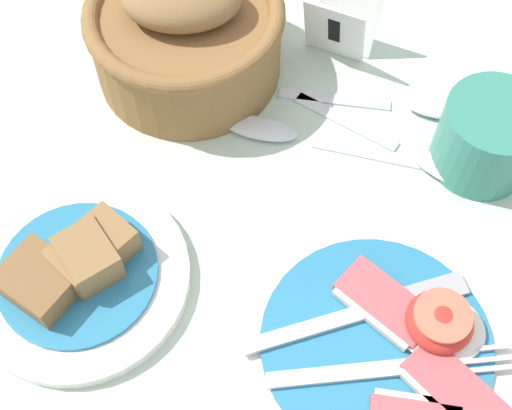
{
  "coord_description": "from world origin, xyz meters",
  "views": [
    {
      "loc": [
        0.06,
        -0.21,
        0.54
      ],
      "look_at": [
        -0.02,
        0.08,
        0.02
      ],
      "focal_mm": 50.0,
      "sensor_mm": 36.0,
      "label": 1
    }
  ],
  "objects_px": {
    "breakfast_plate": "(385,345)",
    "teaspoon_stray": "(289,135)",
    "teaspoon_near_cup": "(420,157)",
    "bread_basket": "(186,33)",
    "number_card": "(343,25)",
    "teaspoon_by_saucer": "(416,106)",
    "sugar_cup": "(488,136)",
    "bread_plate": "(78,272)"
  },
  "relations": [
    {
      "from": "bread_plate",
      "to": "bread_basket",
      "type": "relative_size",
      "value": 0.98
    },
    {
      "from": "number_card",
      "to": "teaspoon_by_saucer",
      "type": "relative_size",
      "value": 0.38
    },
    {
      "from": "bread_plate",
      "to": "teaspoon_stray",
      "type": "height_order",
      "value": "bread_plate"
    },
    {
      "from": "breakfast_plate",
      "to": "bread_plate",
      "type": "relative_size",
      "value": 1.37
    },
    {
      "from": "bread_plate",
      "to": "bread_basket",
      "type": "height_order",
      "value": "bread_basket"
    },
    {
      "from": "teaspoon_stray",
      "to": "teaspoon_by_saucer",
      "type": "bearing_deg",
      "value": -150.34
    },
    {
      "from": "breakfast_plate",
      "to": "sugar_cup",
      "type": "xyz_separation_m",
      "value": [
        0.05,
        0.2,
        0.03
      ]
    },
    {
      "from": "number_card",
      "to": "teaspoon_near_cup",
      "type": "height_order",
      "value": "number_card"
    },
    {
      "from": "breakfast_plate",
      "to": "teaspoon_stray",
      "type": "height_order",
      "value": "breakfast_plate"
    },
    {
      "from": "breakfast_plate",
      "to": "number_card",
      "type": "bearing_deg",
      "value": 109.05
    },
    {
      "from": "teaspoon_by_saucer",
      "to": "bread_plate",
      "type": "bearing_deg",
      "value": -140.54
    },
    {
      "from": "sugar_cup",
      "to": "bread_basket",
      "type": "bearing_deg",
      "value": 173.87
    },
    {
      "from": "bread_plate",
      "to": "teaspoon_by_saucer",
      "type": "distance_m",
      "value": 0.35
    },
    {
      "from": "teaspoon_near_cup",
      "to": "number_card",
      "type": "bearing_deg",
      "value": 149.88
    },
    {
      "from": "sugar_cup",
      "to": "teaspoon_near_cup",
      "type": "distance_m",
      "value": 0.06
    },
    {
      "from": "bread_plate",
      "to": "bread_basket",
      "type": "distance_m",
      "value": 0.24
    },
    {
      "from": "bread_basket",
      "to": "number_card",
      "type": "height_order",
      "value": "bread_basket"
    },
    {
      "from": "bread_basket",
      "to": "number_card",
      "type": "xyz_separation_m",
      "value": [
        0.14,
        0.06,
        -0.01
      ]
    },
    {
      "from": "breakfast_plate",
      "to": "bread_plate",
      "type": "bearing_deg",
      "value": -177.66
    },
    {
      "from": "sugar_cup",
      "to": "teaspoon_stray",
      "type": "relative_size",
      "value": 0.45
    },
    {
      "from": "teaspoon_near_cup",
      "to": "sugar_cup",
      "type": "bearing_deg",
      "value": 32.89
    },
    {
      "from": "teaspoon_stray",
      "to": "sugar_cup",
      "type": "bearing_deg",
      "value": -174.34
    },
    {
      "from": "breakfast_plate",
      "to": "teaspoon_stray",
      "type": "bearing_deg",
      "value": 124.89
    },
    {
      "from": "teaspoon_near_cup",
      "to": "teaspoon_stray",
      "type": "relative_size",
      "value": 0.98
    },
    {
      "from": "bread_plate",
      "to": "teaspoon_by_saucer",
      "type": "xyz_separation_m",
      "value": [
        0.23,
        0.25,
        -0.01
      ]
    },
    {
      "from": "bread_basket",
      "to": "teaspoon_stray",
      "type": "bearing_deg",
      "value": -25.07
    },
    {
      "from": "breakfast_plate",
      "to": "teaspoon_by_saucer",
      "type": "relative_size",
      "value": 1.29
    },
    {
      "from": "bread_plate",
      "to": "teaspoon_by_saucer",
      "type": "height_order",
      "value": "bread_plate"
    },
    {
      "from": "sugar_cup",
      "to": "teaspoon_stray",
      "type": "height_order",
      "value": "sugar_cup"
    },
    {
      "from": "breakfast_plate",
      "to": "teaspoon_by_saucer",
      "type": "bearing_deg",
      "value": 93.87
    },
    {
      "from": "bread_basket",
      "to": "number_card",
      "type": "relative_size",
      "value": 2.51
    },
    {
      "from": "bread_plate",
      "to": "teaspoon_stray",
      "type": "xyz_separation_m",
      "value": [
        0.13,
        0.19,
        -0.01
      ]
    },
    {
      "from": "breakfast_plate",
      "to": "teaspoon_stray",
      "type": "relative_size",
      "value": 1.29
    },
    {
      "from": "sugar_cup",
      "to": "number_card",
      "type": "relative_size",
      "value": 1.2
    },
    {
      "from": "teaspoon_by_saucer",
      "to": "teaspoon_stray",
      "type": "relative_size",
      "value": 1.0
    },
    {
      "from": "number_card",
      "to": "teaspoon_stray",
      "type": "height_order",
      "value": "number_card"
    },
    {
      "from": "breakfast_plate",
      "to": "teaspoon_stray",
      "type": "distance_m",
      "value": 0.22
    },
    {
      "from": "bread_plate",
      "to": "teaspoon_by_saucer",
      "type": "bearing_deg",
      "value": 47.19
    },
    {
      "from": "number_card",
      "to": "teaspoon_by_saucer",
      "type": "bearing_deg",
      "value": -23.62
    },
    {
      "from": "teaspoon_near_cup",
      "to": "breakfast_plate",
      "type": "bearing_deg",
      "value": -71.66
    },
    {
      "from": "sugar_cup",
      "to": "number_card",
      "type": "height_order",
      "value": "number_card"
    },
    {
      "from": "teaspoon_by_saucer",
      "to": "teaspoon_near_cup",
      "type": "distance_m",
      "value": 0.06
    }
  ]
}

